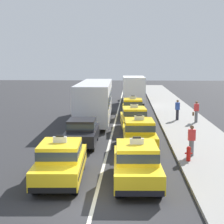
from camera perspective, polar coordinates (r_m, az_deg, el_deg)
ground_plane at (r=12.49m, az=-3.07°, el=-15.03°), size 160.00×160.00×0.00m
lane_stripe_left_right at (r=31.81m, az=0.75°, el=-0.66°), size 0.14×80.00×0.01m
sidewalk_curb at (r=27.20m, az=12.20°, el=-2.23°), size 4.00×90.00×0.15m
taxi_left_nearest at (r=14.74m, az=-8.35°, el=-7.80°), size 2.05×4.65×1.96m
sedan_left_second at (r=20.71m, az=-4.90°, el=-3.15°), size 1.85×4.33×1.58m
bus_left_third at (r=29.26m, az=-2.73°, el=2.14°), size 2.85×11.27×3.22m
taxi_right_nearest at (r=14.34m, az=3.99°, el=-8.19°), size 1.99×4.63×1.96m
taxi_right_second at (r=20.03m, az=4.43°, el=-3.45°), size 1.97×4.62×1.96m
taxi_right_third at (r=25.24m, az=3.61°, el=-1.01°), size 2.11×4.67×1.96m
taxi_right_fourth at (r=30.95m, az=3.39°, el=0.71°), size 1.86×4.58×1.96m
box_truck_right_fifth at (r=39.51m, az=3.49°, el=3.66°), size 2.47×7.03×3.27m
taxi_right_sixth at (r=45.99m, az=3.36°, el=3.18°), size 1.96×4.62×1.96m
pedestrian_near_crosswalk at (r=29.24m, az=10.60°, el=0.36°), size 0.36×0.24×1.66m
pedestrian_mid_block at (r=28.37m, az=13.54°, el=0.04°), size 0.47×0.24×1.68m
pedestrian_by_storefront at (r=18.31m, az=12.84°, el=-4.53°), size 0.36×0.24×1.58m
fire_hydrant at (r=17.42m, az=12.36°, el=-6.53°), size 0.36×0.22×0.73m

